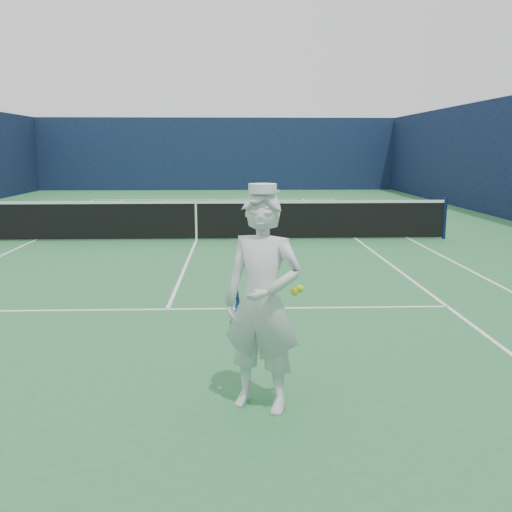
{
  "coord_description": "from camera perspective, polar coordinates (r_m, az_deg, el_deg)",
  "views": [
    {
      "loc": [
        0.99,
        -14.42,
        2.3
      ],
      "look_at": [
        1.22,
        -8.11,
        1.11
      ],
      "focal_mm": 40.0,
      "sensor_mm": 36.0,
      "label": 1
    }
  ],
  "objects": [
    {
      "name": "ground",
      "position": [
        14.63,
        -5.97,
        1.59
      ],
      "size": [
        80.0,
        80.0,
        0.0
      ],
      "primitive_type": "plane",
      "color": "#2A6E3B",
      "rests_on": "ground"
    },
    {
      "name": "tennis_player",
      "position": [
        5.0,
        0.63,
        -4.6
      ],
      "size": [
        0.84,
        0.76,
        2.01
      ],
      "rotation": [
        0.0,
        0.0,
        -0.42
      ],
      "color": "silver",
      "rests_on": "ground"
    },
    {
      "name": "windscreen_fence",
      "position": [
        14.46,
        -6.13,
        9.44
      ],
      "size": [
        20.12,
        36.12,
        4.0
      ],
      "color": "#0E1A35",
      "rests_on": "ground"
    },
    {
      "name": "tennis_net",
      "position": [
        14.56,
        -6.02,
        3.75
      ],
      "size": [
        12.88,
        0.09,
        1.07
      ],
      "color": "#141E4C",
      "rests_on": "ground"
    },
    {
      "name": "court_markings",
      "position": [
        14.63,
        -5.97,
        1.61
      ],
      "size": [
        11.03,
        23.83,
        0.01
      ],
      "color": "white",
      "rests_on": "ground"
    }
  ]
}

